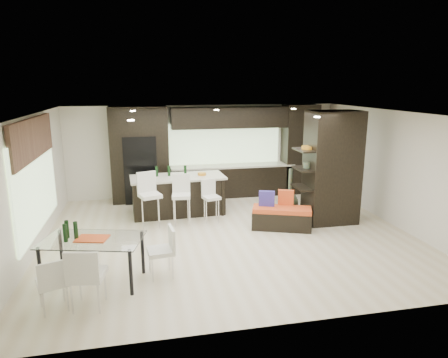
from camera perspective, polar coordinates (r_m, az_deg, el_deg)
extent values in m
plane|color=beige|center=(9.04, 0.78, -7.98)|extent=(8.00, 8.00, 0.00)
cube|color=silver|center=(12.01, -2.83, 4.08)|extent=(8.00, 0.02, 2.70)
cube|color=silver|center=(8.71, -25.81, -0.86)|extent=(0.02, 7.00, 2.70)
cube|color=silver|center=(10.26, 23.19, 1.38)|extent=(0.02, 7.00, 2.70)
cube|color=white|center=(8.44, 0.84, 9.35)|extent=(8.00, 7.00, 0.02)
cube|color=#B2D199|center=(8.89, -25.27, -0.54)|extent=(0.04, 3.20, 1.90)
cube|color=#B2D199|center=(12.05, 0.02, 5.08)|extent=(3.40, 0.04, 1.20)
cube|color=brown|center=(8.73, -25.66, 5.21)|extent=(0.08, 3.00, 0.80)
cube|color=white|center=(8.68, 0.48, 9.34)|extent=(4.00, 3.00, 0.02)
cube|color=black|center=(11.78, -0.17, 3.91)|extent=(6.80, 0.68, 2.70)
cube|color=black|center=(11.57, -11.84, 1.43)|extent=(0.90, 0.68, 1.90)
cube|color=black|center=(9.88, 15.18, 1.58)|extent=(1.20, 0.80, 2.70)
cube|color=black|center=(10.41, -6.56, -2.27)|extent=(2.44, 1.15, 0.99)
cube|color=silver|center=(9.56, -10.47, -3.69)|extent=(0.58, 0.58, 1.04)
cube|color=silver|center=(9.63, -6.10, -3.66)|extent=(0.48, 0.48, 0.97)
cube|color=silver|center=(9.76, -1.81, -3.73)|extent=(0.45, 0.45, 0.84)
cube|color=black|center=(9.41, 8.23, -5.55)|extent=(1.45, 0.96, 0.52)
cube|color=white|center=(7.21, -18.09, -11.06)|extent=(1.81, 1.30, 0.79)
cube|color=silver|center=(6.48, -18.86, -13.40)|extent=(0.57, 0.57, 0.91)
cube|color=silver|center=(6.63, -23.28, -13.81)|extent=(0.54, 0.54, 0.78)
cube|color=silver|center=(7.15, -9.02, -10.60)|extent=(0.49, 0.49, 0.82)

